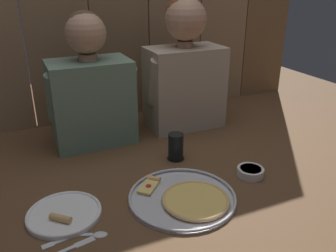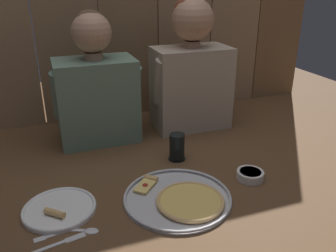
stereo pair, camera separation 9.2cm
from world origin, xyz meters
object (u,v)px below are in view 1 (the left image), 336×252
object	(u,v)px
drinking_glass	(176,147)
dinner_plate	(64,213)
dipping_bowl	(250,172)
pizza_tray	(186,198)
diner_left	(91,88)
diner_right	(185,69)

from	to	relation	value
drinking_glass	dinner_plate	bearing A→B (deg)	-157.63
dipping_bowl	pizza_tray	bearing A→B (deg)	-171.96
pizza_tray	diner_left	size ratio (longest dim) A/B	0.64
drinking_glass	dipping_bowl	xyz separation A→B (m)	(0.21, -0.25, -0.04)
pizza_tray	diner_right	distance (m)	0.74
pizza_tray	drinking_glass	world-z (taller)	drinking_glass
dinner_plate	drinking_glass	size ratio (longest dim) A/B	2.10
pizza_tray	diner_left	distance (m)	0.68
pizza_tray	dinner_plate	distance (m)	0.41
diner_right	diner_left	bearing A→B (deg)	-179.90
drinking_glass	dipping_bowl	world-z (taller)	drinking_glass
drinking_glass	diner_left	xyz separation A→B (m)	(-0.27, 0.32, 0.20)
dinner_plate	pizza_tray	bearing A→B (deg)	-11.70
diner_left	dipping_bowl	bearing A→B (deg)	-49.81
drinking_glass	diner_right	size ratio (longest dim) A/B	0.18
drinking_glass	diner_left	world-z (taller)	diner_left
dinner_plate	drinking_glass	xyz separation A→B (m)	(0.50, 0.20, 0.05)
dipping_bowl	diner_left	distance (m)	0.78
drinking_glass	diner_left	bearing A→B (deg)	130.35
pizza_tray	drinking_glass	distance (m)	0.31
diner_left	diner_right	bearing A→B (deg)	0.10
diner_right	dipping_bowl	bearing A→B (deg)	-89.26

